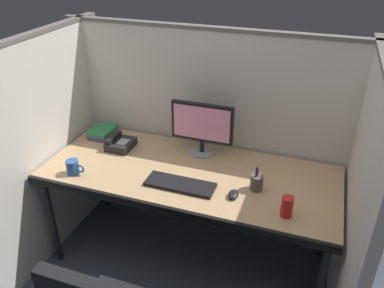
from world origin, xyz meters
TOP-DOWN VIEW (x-y plane):
  - ground_plane at (0.00, 0.00)m, footprint 8.00×8.00m
  - cubicle_partition_rear at (0.00, 0.74)m, footprint 2.21×0.06m
  - cubicle_partition_left at (-0.99, 0.20)m, footprint 0.06×1.41m
  - cubicle_partition_right at (0.99, 0.20)m, footprint 0.06×1.41m
  - desk at (0.00, 0.29)m, footprint 1.90×0.80m
  - monitor_center at (0.00, 0.55)m, footprint 0.43×0.17m
  - keyboard_main at (-0.00, 0.13)m, footprint 0.43×0.15m
  - computer_mouse at (0.33, 0.14)m, footprint 0.06×0.10m
  - soda_can at (0.65, 0.06)m, footprint 0.07×0.07m
  - book_stack at (-0.79, 0.55)m, footprint 0.15×0.21m
  - pen_cup at (0.44, 0.25)m, footprint 0.08×0.08m
  - desk_phone at (-0.58, 0.43)m, footprint 0.17×0.19m
  - coffee_mug at (-0.69, 0.04)m, footprint 0.13×0.08m

SIDE VIEW (x-z plane):
  - ground_plane at x=0.00m, z-range 0.00..0.00m
  - desk at x=0.00m, z-range 0.32..1.06m
  - keyboard_main at x=0.00m, z-range 0.74..0.76m
  - computer_mouse at x=0.33m, z-range 0.74..0.77m
  - book_stack at x=-0.79m, z-range 0.74..0.80m
  - desk_phone at x=-0.58m, z-range 0.73..0.82m
  - coffee_mug at x=-0.69m, z-range 0.74..0.84m
  - pen_cup at x=0.44m, z-range 0.71..0.87m
  - cubicle_partition_rear at x=0.00m, z-range 0.00..1.58m
  - cubicle_partition_left at x=-0.99m, z-range 0.00..1.58m
  - cubicle_partition_right at x=0.99m, z-range 0.00..1.58m
  - soda_can at x=0.65m, z-range 0.74..0.86m
  - monitor_center at x=0.00m, z-range 0.77..1.14m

